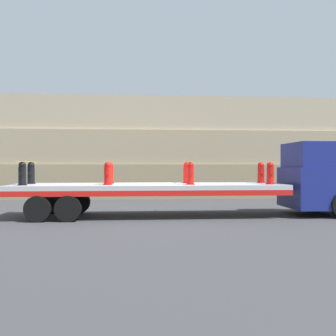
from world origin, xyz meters
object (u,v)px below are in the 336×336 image
(fire_hydrant_black_far_0, at_px, (31,173))
(fire_hydrant_red_far_3, at_px, (261,173))
(fire_hydrant_red_near_2, at_px, (190,174))
(fire_hydrant_red_near_3, at_px, (270,173))
(fire_hydrant_black_near_0, at_px, (22,174))
(fire_hydrant_red_near_1, at_px, (108,174))
(fire_hydrant_red_far_2, at_px, (187,173))
(flatbed_trailer, at_px, (134,190))
(fire_hydrant_red_far_1, at_px, (110,173))
(truck_cab, at_px, (319,179))

(fire_hydrant_black_far_0, xyz_separation_m, fire_hydrant_red_far_3, (9.19, 0.00, 0.00))
(fire_hydrant_black_far_0, relative_size, fire_hydrant_red_near_2, 1.00)
(fire_hydrant_red_near_3, bearing_deg, fire_hydrant_red_near_2, 180.00)
(fire_hydrant_black_near_0, height_order, fire_hydrant_red_near_1, same)
(fire_hydrant_red_near_3, bearing_deg, fire_hydrant_red_far_2, 160.35)
(flatbed_trailer, height_order, fire_hydrant_red_far_1, fire_hydrant_red_far_1)
(fire_hydrant_black_far_0, height_order, fire_hydrant_red_near_2, same)
(fire_hydrant_red_near_1, bearing_deg, fire_hydrant_red_near_3, 0.00)
(fire_hydrant_red_far_2, relative_size, fire_hydrant_red_far_3, 1.00)
(fire_hydrant_black_far_0, distance_m, fire_hydrant_red_far_3, 9.19)
(fire_hydrant_red_far_1, distance_m, fire_hydrant_red_far_3, 6.13)
(fire_hydrant_red_near_3, distance_m, fire_hydrant_red_far_3, 1.09)
(fire_hydrant_red_far_2, bearing_deg, fire_hydrant_black_near_0, -169.88)
(flatbed_trailer, relative_size, fire_hydrant_black_far_0, 12.12)
(fire_hydrant_red_near_1, height_order, fire_hydrant_red_far_3, same)
(fire_hydrant_black_near_0, relative_size, fire_hydrant_red_near_1, 1.00)
(fire_hydrant_red_far_3, bearing_deg, truck_cab, -13.98)
(fire_hydrant_red_near_1, relative_size, fire_hydrant_red_far_3, 1.00)
(fire_hydrant_red_near_2, relative_size, fire_hydrant_red_near_3, 1.00)
(fire_hydrant_black_far_0, distance_m, fire_hydrant_red_near_3, 9.26)
(fire_hydrant_red_far_1, bearing_deg, fire_hydrant_red_near_1, -90.00)
(fire_hydrant_black_near_0, height_order, fire_hydrant_black_far_0, same)
(fire_hydrant_red_near_2, xyz_separation_m, fire_hydrant_red_far_2, (0.00, 1.09, 0.00))
(flatbed_trailer, relative_size, fire_hydrant_black_near_0, 12.12)
(truck_cab, xyz_separation_m, fire_hydrant_red_far_1, (-8.32, 0.55, 0.25))
(fire_hydrant_red_far_1, xyz_separation_m, fire_hydrant_red_near_3, (6.13, -1.09, 0.00))
(fire_hydrant_red_far_1, bearing_deg, flatbed_trailer, -30.15)
(fire_hydrant_black_near_0, height_order, fire_hydrant_red_far_1, same)
(flatbed_trailer, bearing_deg, fire_hydrant_red_far_2, 14.45)
(fire_hydrant_red_near_1, xyz_separation_m, fire_hydrant_red_near_2, (3.06, 0.00, 0.00))
(fire_hydrant_black_far_0, xyz_separation_m, fire_hydrant_red_near_3, (9.19, -1.09, 0.00))
(fire_hydrant_red_near_3, bearing_deg, fire_hydrant_red_near_1, 180.00)
(flatbed_trailer, height_order, fire_hydrant_black_near_0, fire_hydrant_black_near_0)
(fire_hydrant_black_near_0, xyz_separation_m, fire_hydrant_red_near_1, (3.06, 0.00, 0.00))
(fire_hydrant_black_far_0, bearing_deg, fire_hydrant_red_far_2, 0.00)
(fire_hydrant_red_far_1, bearing_deg, truck_cab, -3.76)
(fire_hydrant_red_near_1, distance_m, fire_hydrant_red_far_3, 6.22)
(fire_hydrant_black_far_0, xyz_separation_m, fire_hydrant_red_near_2, (6.13, -1.09, 0.00))
(truck_cab, height_order, fire_hydrant_red_far_3, truck_cab)
(flatbed_trailer, distance_m, fire_hydrant_red_near_3, 5.25)
(fire_hydrant_red_near_1, bearing_deg, fire_hydrant_red_near_2, 0.00)
(fire_hydrant_red_far_2, relative_size, fire_hydrant_red_near_3, 1.00)
(fire_hydrant_red_near_2, height_order, fire_hydrant_red_far_2, same)
(fire_hydrant_red_near_1, relative_size, fire_hydrant_red_far_2, 1.00)
(fire_hydrant_red_near_2, bearing_deg, fire_hydrant_red_far_3, 19.65)
(fire_hydrant_red_far_1, xyz_separation_m, fire_hydrant_red_far_3, (6.13, 0.00, 0.00))
(fire_hydrant_red_near_3, bearing_deg, fire_hydrant_black_near_0, 180.00)
(fire_hydrant_red_near_2, height_order, fire_hydrant_red_far_3, same)
(fire_hydrant_black_near_0, relative_size, fire_hydrant_red_near_2, 1.00)
(flatbed_trailer, xyz_separation_m, fire_hydrant_red_near_1, (-0.94, -0.55, 0.64))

